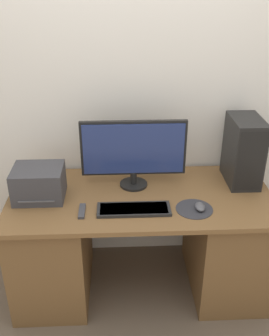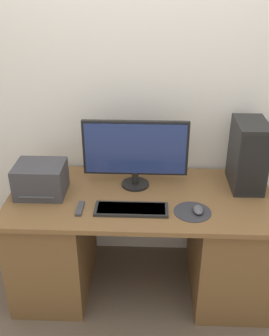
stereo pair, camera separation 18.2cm
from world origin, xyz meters
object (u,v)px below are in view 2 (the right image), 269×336
at_px(computer_tower, 248,155).
at_px(mouse, 198,210).
at_px(keyboard, 131,209).
at_px(remote_control, 80,209).
at_px(printer, 41,179).
at_px(monitor, 135,151).

bearing_deg(computer_tower, mouse, -134.60).
bearing_deg(keyboard, remote_control, -179.44).
height_order(keyboard, computer_tower, computer_tower).
xyz_separation_m(printer, remote_control, (0.27, -0.18, -0.09)).
relative_size(computer_tower, remote_control, 3.00).
bearing_deg(computer_tower, keyboard, -155.39).
xyz_separation_m(monitor, remote_control, (-0.31, -0.31, -0.24)).
height_order(monitor, keyboard, monitor).
bearing_deg(monitor, printer, -167.87).
bearing_deg(remote_control, mouse, -0.34).
distance_m(keyboard, mouse, 0.39).
bearing_deg(keyboard, mouse, -1.05).
distance_m(computer_tower, printer, 1.31).
bearing_deg(printer, mouse, -10.97).
bearing_deg(mouse, printer, 169.03).
distance_m(keyboard, remote_control, 0.30).
xyz_separation_m(monitor, computer_tower, (0.71, 0.03, -0.03)).
bearing_deg(mouse, keyboard, 178.95).
distance_m(keyboard, printer, 0.61).
bearing_deg(mouse, remote_control, 179.66).
xyz_separation_m(keyboard, mouse, (0.39, -0.01, 0.01)).
bearing_deg(monitor, keyboard, -92.20).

